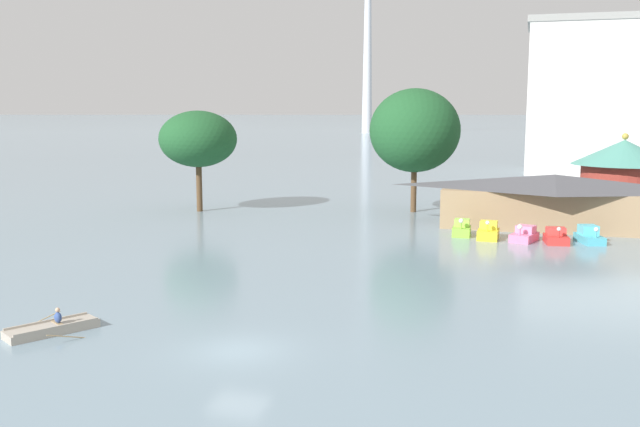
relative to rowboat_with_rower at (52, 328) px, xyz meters
The scene contains 11 objects.
ground_plane 9.30m from the rowboat_with_rower, ahead, with size 2000.00×2000.00×0.00m, color gray.
rowboat_with_rower is the anchor object (origin of this frame).
pedal_boat_lime 35.13m from the rowboat_with_rower, 63.08° to the left, with size 1.48×2.38×1.57m.
pedal_boat_yellow 35.36m from the rowboat_with_rower, 59.22° to the left, with size 1.65×2.49×1.65m.
pedal_boat_pink 36.80m from the rowboat_with_rower, 55.43° to the left, with size 2.34×3.05×1.48m.
pedal_boat_red 37.99m from the rowboat_with_rower, 52.27° to the left, with size 1.98×2.56×1.44m.
pedal_boat_cyan 40.35m from the rowboat_with_rower, 50.39° to the left, with size 2.31×3.26×1.43m.
boathouse 44.28m from the rowboat_with_rower, 58.35° to the left, with size 20.41×8.03×4.67m.
green_roof_pavilion 62.29m from the rowboat_with_rower, 60.58° to the left, with size 10.75×10.75×7.75m.
shoreline_tree_tall_left 40.02m from the rowboat_with_rower, 106.07° to the left, with size 7.78×7.78×10.12m.
shoreline_tree_mid 45.40m from the rowboat_with_rower, 77.15° to the left, with size 8.99×8.99×12.31m.
Camera 1 is at (11.85, -27.38, 10.45)m, focal length 40.01 mm.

